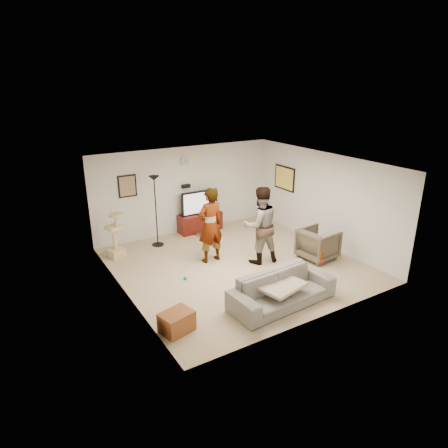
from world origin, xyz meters
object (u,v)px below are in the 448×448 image
tv (200,202)px  floor_lamp (156,212)px  person_left (210,225)px  person_right (260,225)px  side_table (177,322)px  cat_tree (114,235)px  beer_bottle (322,258)px  tv_stand (200,222)px  armchair (318,244)px  sofa (282,289)px

tv → floor_lamp: floor_lamp is taller
person_left → person_right: person_right is taller
tv → person_right: person_right is taller
floor_lamp → side_table: bearing=-107.6°
floor_lamp → cat_tree: 1.27m
person_right → side_table: (-2.98, -1.60, -0.77)m
person_left → person_right: size_ratio=0.98×
floor_lamp → person_left: (0.74, -1.62, -0.02)m
beer_bottle → tv: bearing=96.1°
tv → person_left: person_left is taller
tv_stand → floor_lamp: size_ratio=0.68×
floor_lamp → side_table: floor_lamp is taller
person_right → cat_tree: bearing=-26.6°
person_right → armchair: (1.37, -0.62, -0.57)m
cat_tree → armchair: (4.32, -2.76, -0.19)m
tv_stand → person_right: (0.25, -2.64, 0.68)m
tv_stand → floor_lamp: floor_lamp is taller
tv_stand → armchair: armchair is taller
person_left → side_table: bearing=45.8°
cat_tree → armchair: cat_tree is taller
floor_lamp → person_left: floor_lamp is taller
person_left → beer_bottle: 2.81m
tv → armchair: size_ratio=1.36×
sofa → side_table: size_ratio=3.90×
beer_bottle → side_table: bearing=175.5°
floor_lamp → person_right: 2.87m
person_right → armchair: 1.60m
cat_tree → beer_bottle: 5.11m
person_left → armchair: person_left is taller
armchair → person_right: bearing=60.6°
tv_stand → armchair: bearing=-63.6°
tv → beer_bottle: tv is taller
floor_lamp → cat_tree: floor_lamp is taller
cat_tree → person_right: bearing=-36.0°
armchair → side_table: size_ratio=1.49×
armchair → cat_tree: bearing=52.3°
person_right → floor_lamp: bearing=-43.0°
floor_lamp → cat_tree: size_ratio=1.67×
person_right → side_table: person_right is taller
tv_stand → beer_bottle: (0.48, -4.49, 0.50)m
side_table → beer_bottle: bearing=-4.5°
tv → cat_tree: size_ratio=1.00×
tv → armchair: bearing=-63.6°
tv_stand → tv: bearing=0.0°
tv → beer_bottle: 4.52m
beer_bottle → side_table: 3.28m
floor_lamp → side_table: size_ratio=3.39×
floor_lamp → beer_bottle: (1.98, -4.13, -0.19)m
cat_tree → side_table: (-0.03, -3.75, -0.39)m
tv → sofa: (-0.54, -4.49, -0.56)m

